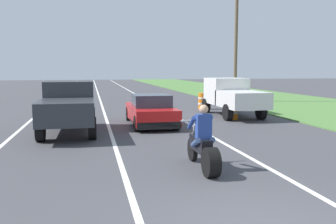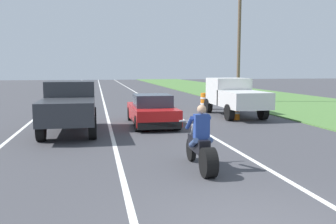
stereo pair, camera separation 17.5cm
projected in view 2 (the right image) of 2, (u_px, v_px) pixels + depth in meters
lane_stripe_left_solid at (49, 107)px, 23.79m from camera, size 0.14×120.00×0.01m
lane_stripe_right_solid at (157, 105)px, 25.19m from camera, size 0.14×120.00×0.01m
lane_stripe_centre_dashed at (105, 106)px, 24.49m from camera, size 0.14×120.00×0.01m
grass_verge_right at (291, 102)px, 27.14m from camera, size 10.00×120.00×0.06m
motorcycle_with_rider at (201, 147)px, 8.86m from camera, size 0.70×2.21×1.62m
sports_car_red at (152, 111)px, 16.03m from camera, size 1.84×4.30×1.37m
pickup_truck_left_lane_dark_grey at (70, 104)px, 14.14m from camera, size 2.02×4.80×1.98m
pickup_truck_right_shoulder_white at (234, 95)px, 19.07m from camera, size 2.02×4.80×1.98m
utility_pole_roadside at (239, 45)px, 26.70m from camera, size 0.24×0.24×8.50m
construction_barrel_nearest at (234, 109)px, 17.84m from camera, size 0.58×0.58×1.00m
construction_barrel_mid at (205, 101)px, 22.35m from camera, size 0.58×0.58×1.00m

